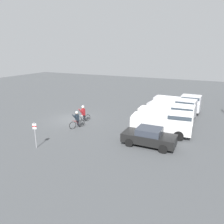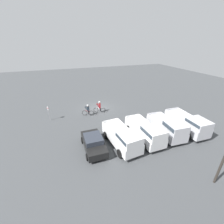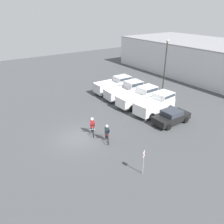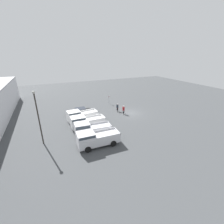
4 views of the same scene
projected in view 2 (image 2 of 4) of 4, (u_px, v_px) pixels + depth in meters
ground_plane at (98, 108)px, 24.03m from camera, size 80.00×80.00×0.00m
pickup_truck_0 at (188, 123)px, 17.42m from camera, size 2.35×5.54×2.17m
pickup_truck_1 at (168, 127)px, 16.59m from camera, size 2.46×5.35×2.21m
pickup_truck_2 at (146, 132)px, 15.81m from camera, size 2.25×5.51×2.18m
pickup_truck_3 at (123, 137)px, 14.85m from camera, size 2.61×5.44×2.16m
sedan_0 at (93, 143)px, 14.72m from camera, size 2.03×4.21×1.47m
cyclist_0 at (88, 110)px, 21.39m from camera, size 1.64×0.73×1.71m
cyclist_1 at (100, 107)px, 22.32m from camera, size 1.70×0.76×1.80m
fire_lane_sign at (48, 112)px, 19.86m from camera, size 0.15×0.28×2.10m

